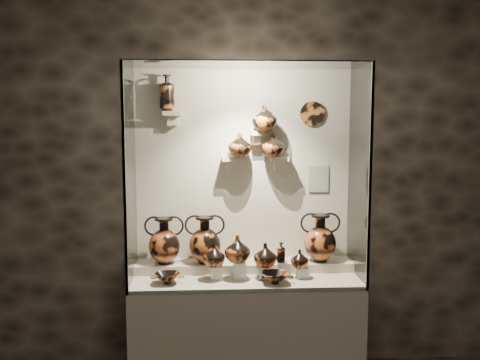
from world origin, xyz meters
name	(u,v)px	position (x,y,z in m)	size (l,w,h in m)	color
wall_back	(243,170)	(0.00, 2.50, 1.60)	(5.00, 0.02, 3.20)	black
plinth	(246,331)	(0.00, 2.18, 0.40)	(1.70, 0.60, 0.80)	beige
front_tier	(246,278)	(0.00, 2.18, 0.82)	(1.68, 0.58, 0.03)	#B9AB8F
rear_tier	(244,267)	(0.00, 2.35, 0.85)	(1.70, 0.25, 0.10)	#B9AB8F
back_panel	(243,171)	(0.00, 2.50, 1.60)	(1.70, 0.03, 1.60)	beige
glass_front	(249,179)	(0.00, 1.88, 1.60)	(1.70, 0.01, 1.60)	white
glass_left	(130,176)	(-0.85, 2.18, 1.60)	(0.01, 0.60, 1.60)	white
glass_right	(359,174)	(0.85, 2.18, 1.60)	(0.01, 0.60, 1.60)	white
glass_top	(246,65)	(0.00, 2.18, 2.40)	(1.70, 0.60, 0.01)	white
frame_post_left	(124,180)	(-0.84, 1.89, 1.60)	(0.02, 0.02, 1.60)	gray
frame_post_right	(370,179)	(0.84, 1.89, 1.60)	(0.02, 0.02, 1.60)	gray
pedestal_a	(217,272)	(-0.22, 2.13, 0.88)	(0.09, 0.09, 0.10)	silver
pedestal_b	(240,270)	(-0.05, 2.13, 0.90)	(0.09, 0.09, 0.13)	silver
pedestal_c	(262,272)	(0.12, 2.13, 0.88)	(0.09, 0.09, 0.09)	silver
pedestal_d	(284,270)	(0.28, 2.13, 0.89)	(0.09, 0.09, 0.12)	silver
pedestal_e	(302,272)	(0.42, 2.13, 0.87)	(0.09, 0.09, 0.08)	silver
bracket_ul	(172,113)	(-0.55, 2.42, 2.05)	(0.14, 0.12, 0.04)	beige
bracket_ca	(231,159)	(-0.10, 2.42, 1.70)	(0.14, 0.12, 0.04)	beige
bracket_cb	(257,133)	(0.10, 2.42, 1.90)	(0.10, 0.12, 0.04)	beige
bracket_cc	(280,159)	(0.28, 2.42, 1.70)	(0.14, 0.12, 0.04)	beige
amphora_left	(164,241)	(-0.62, 2.33, 1.08)	(0.29, 0.29, 0.36)	#AC4C21
amphora_mid	(205,240)	(-0.31, 2.32, 1.08)	(0.29, 0.29, 0.37)	#B0511F
amphora_right	(320,238)	(0.59, 2.32, 1.09)	(0.30, 0.30, 0.37)	#AC4C21
jug_a	(214,255)	(-0.24, 2.11, 1.02)	(0.17, 0.17, 0.17)	#AC4C21
jug_b	(237,249)	(-0.07, 2.12, 1.06)	(0.19, 0.19, 0.20)	#B0511F
jug_c	(265,255)	(0.14, 2.12, 1.01)	(0.17, 0.17, 0.18)	#AC4C21
jug_e	(299,259)	(0.39, 2.11, 0.98)	(0.13, 0.13, 0.14)	#AC4C21
lekythos_small	(281,251)	(0.26, 2.12, 1.04)	(0.08, 0.08, 0.17)	#B0511F
kylix_left	(167,277)	(-0.58, 2.04, 0.88)	(0.23, 0.20, 0.09)	#B0511F
kylix_right	(275,277)	(0.20, 2.00, 0.88)	(0.25, 0.21, 0.10)	#AC4C21
lekythos_tall	(167,90)	(-0.59, 2.41, 2.22)	(0.12, 0.12, 0.31)	#AC4C21
ovoid_vase_a	(240,145)	(-0.03, 2.38, 1.81)	(0.18, 0.18, 0.19)	#B0511F
ovoid_vase_b	(264,118)	(0.15, 2.37, 2.02)	(0.19, 0.19, 0.20)	#B0511F
ovoid_vase_c	(273,145)	(0.22, 2.38, 1.81)	(0.18, 0.18, 0.19)	#B0511F
wall_plate	(312,114)	(0.54, 2.47, 2.05)	(0.19, 0.19, 0.02)	#AE6422
info_placard	(319,179)	(0.60, 2.47, 1.53)	(0.16, 0.01, 0.21)	beige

